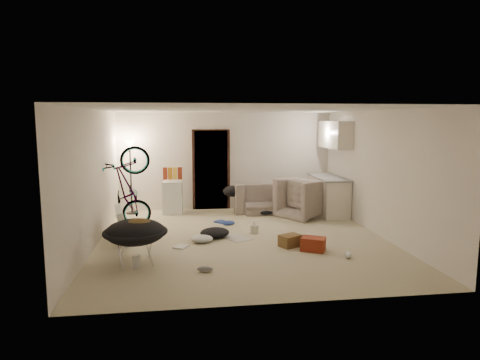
{
  "coord_description": "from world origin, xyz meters",
  "views": [
    {
      "loc": [
        -1.16,
        -8.03,
        2.3
      ],
      "look_at": [
        0.03,
        0.6,
        1.08
      ],
      "focal_mm": 32.0,
      "sensor_mm": 36.0,
      "label": 1
    }
  ],
  "objects": [
    {
      "name": "armchair",
      "position": [
        1.84,
        1.82,
        0.34
      ],
      "size": [
        1.32,
        1.36,
        0.67
      ],
      "primitive_type": "imported",
      "rotation": [
        0.0,
        0.0,
        2.13
      ],
      "color": "#3E463E",
      "rests_on": "floor"
    },
    {
      "name": "book_asset",
      "position": [
        -1.94,
        -1.5,
        0.01
      ],
      "size": [
        0.25,
        0.26,
        0.02
      ],
      "primitive_type": "imported",
      "rotation": [
        0.0,
        0.0,
        0.67
      ],
      "color": "maroon",
      "rests_on": "floor"
    },
    {
      "name": "door_trim",
      "position": [
        -0.4,
        2.94,
        1.02
      ],
      "size": [
        0.97,
        0.04,
        2.1
      ],
      "primitive_type": "cube",
      "color": "#331A11",
      "rests_on": "floor"
    },
    {
      "name": "clothes_lump_c",
      "position": [
        -0.8,
        -0.11,
        0.07
      ],
      "size": [
        0.49,
        0.45,
        0.13
      ],
      "primitive_type": "ellipsoid",
      "rotation": [
        0.0,
        0.0,
        -0.23
      ],
      "color": "silver",
      "rests_on": "floor"
    },
    {
      "name": "book_white",
      "position": [
        -1.19,
        -0.39,
        0.01
      ],
      "size": [
        0.31,
        0.34,
        0.02
      ],
      "primitive_type": "cube",
      "rotation": [
        0.0,
        0.0,
        -0.51
      ],
      "color": "silver",
      "rests_on": "floor"
    },
    {
      "name": "clothes_lump_b",
      "position": [
        0.88,
        2.09,
        0.08
      ],
      "size": [
        0.66,
        0.63,
        0.16
      ],
      "primitive_type": "ellipsoid",
      "rotation": [
        0.0,
        0.0,
        0.49
      ],
      "color": "black",
      "rests_on": "floor"
    },
    {
      "name": "book_blue",
      "position": [
        -0.27,
        1.39,
        0.02
      ],
      "size": [
        0.38,
        0.38,
        0.03
      ],
      "primitive_type": "cube",
      "rotation": [
        0.0,
        0.0,
        0.75
      ],
      "color": "#2F49AB",
      "rests_on": "floor"
    },
    {
      "name": "snack_box_1",
      "position": [
        -1.44,
        2.55,
        1.0
      ],
      "size": [
        0.11,
        0.09,
        0.3
      ],
      "primitive_type": "cube",
      "rotation": [
        0.0,
        0.0,
        0.19
      ],
      "color": "orange",
      "rests_on": "mini_fridge"
    },
    {
      "name": "wall_back",
      "position": [
        0.0,
        3.01,
        1.25
      ],
      "size": [
        5.5,
        0.02,
        2.5
      ],
      "primitive_type": "cube",
      "color": "white",
      "rests_on": "floor"
    },
    {
      "name": "ceiling",
      "position": [
        0.0,
        0.0,
        2.51
      ],
      "size": [
        5.5,
        6.0,
        0.02
      ],
      "primitive_type": "cube",
      "color": "white",
      "rests_on": "wall_back"
    },
    {
      "name": "hoodie",
      "position": [
        -1.86,
        -1.24,
        0.64
      ],
      "size": [
        0.6,
        0.55,
        0.22
      ],
      "primitive_type": "ellipsoid",
      "rotation": [
        0.0,
        0.0,
        0.39
      ],
      "color": "#503B1B",
      "rests_on": "saucer_chair"
    },
    {
      "name": "snack_box_3",
      "position": [
        -1.2,
        2.55,
        1.0
      ],
      "size": [
        0.11,
        0.08,
        0.3
      ],
      "primitive_type": "cube",
      "rotation": [
        0.0,
        0.0,
        0.08
      ],
      "color": "maroon",
      "rests_on": "mini_fridge"
    },
    {
      "name": "saucer_chair",
      "position": [
        -1.91,
        -1.21,
        0.43
      ],
      "size": [
        1.03,
        1.03,
        0.73
      ],
      "color": "silver",
      "rests_on": "floor"
    },
    {
      "name": "doorway",
      "position": [
        -0.4,
        2.97,
        1.02
      ],
      "size": [
        0.85,
        0.1,
        2.04
      ],
      "primitive_type": "cube",
      "color": "black",
      "rests_on": "floor"
    },
    {
      "name": "wall_front",
      "position": [
        0.0,
        -3.01,
        1.25
      ],
      "size": [
        5.5,
        0.02,
        2.5
      ],
      "primitive_type": "cube",
      "color": "white",
      "rests_on": "floor"
    },
    {
      "name": "drink_case_b",
      "position": [
        1.13,
        -0.91,
        0.12
      ],
      "size": [
        0.51,
        0.46,
        0.24
      ],
      "primitive_type": "cube",
      "rotation": [
        0.0,
        0.0,
        -0.49
      ],
      "color": "maroon",
      "rests_on": "floor"
    },
    {
      "name": "sofa",
      "position": [
        1.08,
        2.45,
        0.28
      ],
      "size": [
        1.91,
        0.77,
        0.55
      ],
      "primitive_type": "imported",
      "rotation": [
        0.0,
        0.0,
        3.12
      ],
      "color": "#3E463E",
      "rests_on": "floor"
    },
    {
      "name": "shoe_3",
      "position": [
        -0.83,
        -1.74,
        0.04
      ],
      "size": [
        0.25,
        0.14,
        0.09
      ],
      "primitive_type": "ellipsoid",
      "rotation": [
        0.0,
        0.0,
        -0.18
      ],
      "color": "slate",
      "rests_on": "floor"
    },
    {
      "name": "snack_box_0",
      "position": [
        -1.56,
        2.55,
        1.0
      ],
      "size": [
        0.1,
        0.07,
        0.3
      ],
      "primitive_type": "cube",
      "rotation": [
        0.0,
        0.0,
        -0.05
      ],
      "color": "maroon",
      "rests_on": "mini_fridge"
    },
    {
      "name": "floor",
      "position": [
        0.0,
        0.0,
        -0.01
      ],
      "size": [
        5.5,
        6.0,
        0.02
      ],
      "primitive_type": "cube",
      "color": "beige",
      "rests_on": "ground"
    },
    {
      "name": "counter_top",
      "position": [
        2.43,
        2.0,
        0.9
      ],
      "size": [
        0.64,
        1.54,
        0.04
      ],
      "primitive_type": "cube",
      "color": "gray",
      "rests_on": "kitchen_counter"
    },
    {
      "name": "shoe_0",
      "position": [
        -0.16,
        1.12,
        0.05
      ],
      "size": [
        0.29,
        0.13,
        0.11
      ],
      "primitive_type": "ellipsoid",
      "rotation": [
        0.0,
        0.0,
        0.04
      ],
      "color": "#2F49AB",
      "rests_on": "floor"
    },
    {
      "name": "kitchen_uppers",
      "position": [
        2.56,
        2.0,
        1.95
      ],
      "size": [
        0.38,
        1.4,
        0.65
      ],
      "primitive_type": "cube",
      "color": "white",
      "rests_on": "wall_right"
    },
    {
      "name": "floor_lamp",
      "position": [
        -2.4,
        2.65,
        1.31
      ],
      "size": [
        0.28,
        0.28,
        1.81
      ],
      "color": "black",
      "rests_on": "floor"
    },
    {
      "name": "tv_box",
      "position": [
        -2.3,
        0.17,
        0.32
      ],
      "size": [
        0.42,
        1.01,
        0.66
      ],
      "primitive_type": "cube",
      "rotation": [
        0.0,
        -0.21,
        0.17
      ],
      "color": "silver",
      "rests_on": "floor"
    },
    {
      "name": "bicycle",
      "position": [
        -2.3,
        1.18,
        0.47
      ],
      "size": [
        1.86,
        0.94,
        1.04
      ],
      "primitive_type": "imported",
      "rotation": [
        0.0,
        -0.17,
        1.66
      ],
      "color": "black",
      "rests_on": "floor"
    },
    {
      "name": "kitchen_counter",
      "position": [
        2.43,
        2.0,
        0.44
      ],
      "size": [
        0.6,
        1.5,
        0.88
      ],
      "primitive_type": "cube",
      "color": "white",
      "rests_on": "floor"
    },
    {
      "name": "juicer",
      "position": [
        0.29,
        0.38,
        0.1
      ],
      "size": [
        0.18,
        0.18,
        0.25
      ],
      "color": "beige",
      "rests_on": "floor"
    },
    {
      "name": "mini_fridge",
      "position": [
        -1.39,
        2.55,
        0.4
      ],
      "size": [
        0.5,
        0.5,
        0.8
      ],
      "primitive_type": "cube",
      "rotation": [
        0.0,
        0.0,
        -0.06
      ],
      "color": "white",
      "rests_on": "floor"
    },
    {
      "name": "wall_left",
      "position": [
        -2.76,
        0.0,
        1.25
      ],
      "size": [
        0.02,
        6.0,
        2.5
      ],
      "primitive_type": "cube",
      "color": "white",
      "rests_on": "floor"
    },
    {
      "name": "clothes_lump_a",
      "position": [
        -0.53,
        0.2,
        0.09
      ],
      "size": [
        0.69,
        0.63,
        0.19
      ],
      "primitive_type": "ellipsoid",
      "rotation": [
        0.0,
        0.0,
        0.24
      ],
      "color": "black",
      "rests_on": "floor"
    },
    {
      "name": "drink_case_a",
      "position": [
        0.8,
        -0.61,
        0.11
      ],
      "size": [
        0.46,
        0.41,
        0.22
      ],
      "primitive_type": "cube",
      "rotation": [
        0.0,
        0.0,
        0.47
      ],
      "color": "brown",
      "rests_on": "floor"
    },
    {
      "name": "newspaper",
      "position": [
        -0.11,
        0.09,
        0.0
      ],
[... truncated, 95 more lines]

